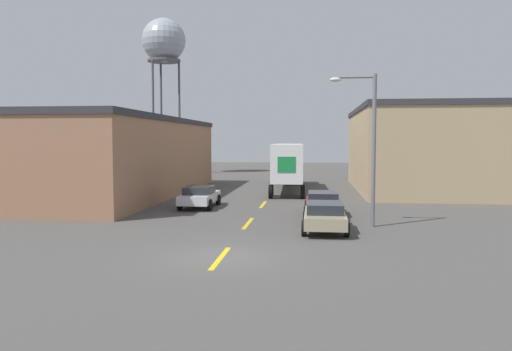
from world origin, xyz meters
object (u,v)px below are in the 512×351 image
(semi_truck, at_px, (288,163))
(parked_car_right_near, at_px, (325,216))
(parked_car_left_far, at_px, (200,196))
(parked_car_right_mid, at_px, (323,203))
(street_lamp, at_px, (368,139))
(water_tower, at_px, (164,42))

(semi_truck, distance_m, parked_car_right_near, 19.60)
(parked_car_left_far, bearing_deg, parked_car_right_near, -44.19)
(parked_car_right_mid, xyz_separation_m, parked_car_right_near, (0.00, -4.90, 0.00))
(street_lamp, bearing_deg, water_tower, 119.90)
(street_lamp, bearing_deg, parked_car_left_far, 148.49)
(water_tower, relative_size, street_lamp, 2.65)
(parked_car_left_far, distance_m, street_lamp, 11.98)
(parked_car_right_mid, distance_m, parked_car_left_far, 8.07)
(parked_car_left_far, xyz_separation_m, water_tower, (-11.77, 31.46, 15.87))
(semi_truck, bearing_deg, street_lamp, -77.14)
(semi_truck, xyz_separation_m, water_tower, (-16.72, 19.56, 14.25))
(street_lamp, bearing_deg, semi_truck, 105.03)
(semi_truck, distance_m, parked_car_left_far, 12.99)
(parked_car_right_near, xyz_separation_m, water_tower, (-19.43, 38.90, 15.87))
(semi_truck, relative_size, street_lamp, 2.02)
(water_tower, distance_m, street_lamp, 44.90)
(parked_car_right_near, xyz_separation_m, street_lamp, (2.09, 1.47, 3.58))
(parked_car_right_mid, xyz_separation_m, water_tower, (-19.43, 34.00, 15.87))
(parked_car_right_near, bearing_deg, semi_truck, 97.97)
(parked_car_left_far, relative_size, water_tower, 0.23)
(water_tower, bearing_deg, parked_car_right_mid, -60.26)
(parked_car_right_mid, xyz_separation_m, street_lamp, (2.09, -3.43, 3.58))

